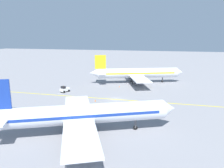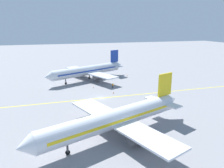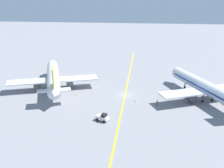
# 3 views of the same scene
# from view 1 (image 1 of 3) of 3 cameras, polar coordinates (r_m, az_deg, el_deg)

# --- Properties ---
(ground_plane) EXTENTS (400.00, 400.00, 0.00)m
(ground_plane) POSITION_cam_1_polar(r_m,az_deg,el_deg) (61.34, 1.01, -4.04)
(ground_plane) COLOR gray
(apron_yellow_centreline) EXTENTS (0.63, 120.00, 0.01)m
(apron_yellow_centreline) POSITION_cam_1_polar(r_m,az_deg,el_deg) (61.33, 1.01, -4.04)
(apron_yellow_centreline) COLOR yellow
(apron_yellow_centreline) RESTS_ON ground
(airplane_at_gate) EXTENTS (28.08, 34.36, 10.60)m
(airplane_at_gate) POSITION_cam_1_polar(r_m,az_deg,el_deg) (82.14, 6.48, 2.81)
(airplane_at_gate) COLOR silver
(airplane_at_gate) RESTS_ON ground
(airplane_adjacent_stand) EXTENTS (27.63, 33.55, 10.60)m
(airplane_adjacent_stand) POSITION_cam_1_polar(r_m,az_deg,el_deg) (39.73, -7.91, -7.93)
(airplane_adjacent_stand) COLOR silver
(airplane_adjacent_stand) RESTS_ON ground
(baggage_tug_white) EXTENTS (3.35, 2.68, 2.11)m
(baggage_tug_white) POSITION_cam_1_polar(r_m,az_deg,el_deg) (70.56, -12.28, -1.35)
(baggage_tug_white) COLOR white
(baggage_tug_white) RESTS_ON ground
(ground_crew_worker) EXTENTS (0.31, 0.56, 1.68)m
(ground_crew_worker) POSITION_cam_1_polar(r_m,az_deg,el_deg) (54.55, -8.12, -5.30)
(ground_crew_worker) COLOR #23232D
(ground_crew_worker) RESTS_ON ground
(traffic_cone_near_nose) EXTENTS (0.32, 0.32, 0.55)m
(traffic_cone_near_nose) POSITION_cam_1_polar(r_m,az_deg,el_deg) (75.57, 1.93, -0.63)
(traffic_cone_near_nose) COLOR orange
(traffic_cone_near_nose) RESTS_ON ground
(traffic_cone_by_wingtip) EXTENTS (0.32, 0.32, 0.55)m
(traffic_cone_by_wingtip) POSITION_cam_1_polar(r_m,az_deg,el_deg) (51.08, -2.23, -7.19)
(traffic_cone_by_wingtip) COLOR orange
(traffic_cone_by_wingtip) RESTS_ON ground
(traffic_cone_far_edge) EXTENTS (0.32, 0.32, 0.55)m
(traffic_cone_far_edge) POSITION_cam_1_polar(r_m,az_deg,el_deg) (59.62, -4.40, -4.30)
(traffic_cone_far_edge) COLOR orange
(traffic_cone_far_edge) RESTS_ON ground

